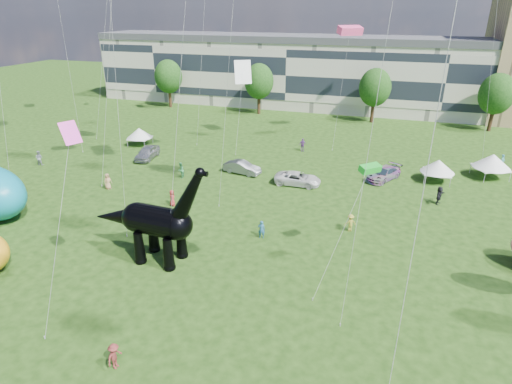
% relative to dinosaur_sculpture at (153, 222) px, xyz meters
% --- Properties ---
extents(ground, '(220.00, 220.00, 0.00)m').
position_rel_dinosaur_sculpture_xyz_m(ground, '(4.87, -4.18, -3.19)').
color(ground, '#16330C').
rests_on(ground, ground).
extents(terrace_row, '(78.00, 11.00, 12.00)m').
position_rel_dinosaur_sculpture_xyz_m(terrace_row, '(-3.13, 57.82, 2.81)').
color(terrace_row, beige).
rests_on(terrace_row, ground).
extents(tree_far_left, '(5.20, 5.20, 9.44)m').
position_rel_dinosaur_sculpture_xyz_m(tree_far_left, '(-25.13, 48.82, 3.10)').
color(tree_far_left, '#382314').
rests_on(tree_far_left, ground).
extents(tree_mid_left, '(5.20, 5.20, 9.44)m').
position_rel_dinosaur_sculpture_xyz_m(tree_mid_left, '(-7.13, 48.82, 3.10)').
color(tree_mid_left, '#382314').
rests_on(tree_mid_left, ground).
extents(tree_mid_right, '(5.20, 5.20, 9.44)m').
position_rel_dinosaur_sculpture_xyz_m(tree_mid_right, '(12.87, 48.82, 3.10)').
color(tree_mid_right, '#382314').
rests_on(tree_mid_right, ground).
extents(tree_far_right, '(5.20, 5.20, 9.44)m').
position_rel_dinosaur_sculpture_xyz_m(tree_far_right, '(30.87, 48.82, 3.10)').
color(tree_far_right, '#382314').
rests_on(tree_far_right, ground).
extents(dinosaur_sculpture, '(10.34, 2.96, 8.45)m').
position_rel_dinosaur_sculpture_xyz_m(dinosaur_sculpture, '(0.00, 0.00, 0.00)').
color(dinosaur_sculpture, black).
rests_on(dinosaur_sculpture, ground).
extents(car_silver, '(2.48, 4.98, 1.63)m').
position_rel_dinosaur_sculpture_xyz_m(car_silver, '(-13.21, 20.56, -2.37)').
color(car_silver, '#B0B1B5').
rests_on(car_silver, ground).
extents(car_grey, '(4.66, 2.33, 1.47)m').
position_rel_dinosaur_sculpture_xyz_m(car_grey, '(0.16, 19.40, -2.46)').
color(car_grey, slate).
rests_on(car_grey, ground).
extents(car_white, '(5.11, 2.44, 1.41)m').
position_rel_dinosaur_sculpture_xyz_m(car_white, '(7.13, 18.04, -2.49)').
color(car_white, silver).
rests_on(car_white, ground).
extents(car_dark, '(4.23, 5.37, 1.45)m').
position_rel_dinosaur_sculpture_xyz_m(car_dark, '(16.06, 22.49, -2.46)').
color(car_dark, '#595960').
rests_on(car_dark, ground).
extents(gazebo_near, '(3.67, 3.67, 2.54)m').
position_rel_dinosaur_sculpture_xyz_m(gazebo_near, '(21.71, 23.85, -1.40)').
color(gazebo_near, silver).
rests_on(gazebo_near, ground).
extents(gazebo_far, '(5.26, 5.26, 2.82)m').
position_rel_dinosaur_sculpture_xyz_m(gazebo_far, '(27.61, 26.94, -1.21)').
color(gazebo_far, white).
rests_on(gazebo_far, ground).
extents(gazebo_left, '(3.81, 3.81, 2.45)m').
position_rel_dinosaur_sculpture_xyz_m(gazebo_left, '(-17.34, 25.49, -1.47)').
color(gazebo_left, silver).
rests_on(gazebo_left, ground).
extents(visitors, '(55.03, 42.07, 1.87)m').
position_rel_dinosaur_sculpture_xyz_m(visitors, '(3.24, 13.15, -2.31)').
color(visitors, '#A6292B').
rests_on(visitors, ground).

